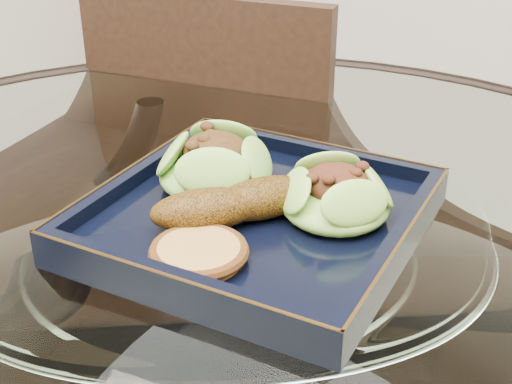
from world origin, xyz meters
The scene contains 6 objects.
dining_chair centered at (-0.24, 0.27, 0.49)m, with size 0.43×0.43×0.88m.
navy_plate centered at (0.00, 0.06, 0.77)m, with size 0.27×0.27×0.02m, color black.
lettuce_wrap_left centered at (-0.06, 0.08, 0.80)m, with size 0.10×0.10×0.04m, color #5C9F2E.
lettuce_wrap_right centered at (0.06, 0.09, 0.80)m, with size 0.09×0.09×0.03m, color #72B033.
roasted_plantain centered at (0.01, 0.06, 0.80)m, with size 0.19×0.04×0.04m, color #5D3909.
crumb_patty centered at (0.00, -0.03, 0.79)m, with size 0.07×0.07×0.01m, color #B6873C.
Camera 1 is at (0.26, -0.42, 1.10)m, focal length 50.00 mm.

